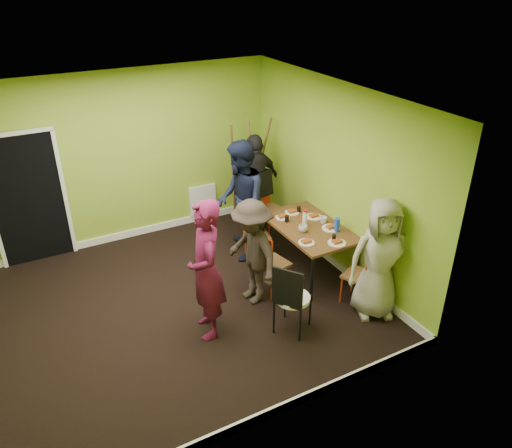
{
  "coord_description": "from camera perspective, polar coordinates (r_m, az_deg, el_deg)",
  "views": [
    {
      "loc": [
        -1.71,
        -5.38,
        4.21
      ],
      "look_at": [
        1.19,
        0.0,
        0.97
      ],
      "focal_mm": 35.0,
      "sensor_mm": 36.0,
      "label": 1
    }
  ],
  "objects": [
    {
      "name": "plate_far_front",
      "position": [
        6.97,
        9.23,
        -2.15
      ],
      "size": [
        0.25,
        0.25,
        0.01
      ],
      "primitive_type": "cylinder",
      "color": "white",
      "rests_on": "dining_table"
    },
    {
      "name": "plate_wall_front",
      "position": [
        7.34,
        8.55,
        -0.48
      ],
      "size": [
        0.27,
        0.27,
        0.01
      ],
      "primitive_type": "cylinder",
      "color": "white",
      "rests_on": "dining_table"
    },
    {
      "name": "chair_bentwood",
      "position": [
        6.21,
        4.01,
        -8.22
      ],
      "size": [
        0.55,
        0.54,
        1.0
      ],
      "rotation": [
        0.0,
        0.0,
        -0.95
      ],
      "color": "black",
      "rests_on": "ground"
    },
    {
      "name": "chair_front_end",
      "position": [
        6.87,
        12.28,
        -5.38
      ],
      "size": [
        0.49,
        0.49,
        0.91
      ],
      "rotation": [
        0.0,
        0.0,
        0.4
      ],
      "color": "red",
      "rests_on": "ground"
    },
    {
      "name": "plate_near_left",
      "position": [
        7.57,
        3.04,
        0.76
      ],
      "size": [
        0.22,
        0.22,
        0.01
      ],
      "primitive_type": "cylinder",
      "color": "white",
      "rests_on": "dining_table"
    },
    {
      "name": "ground",
      "position": [
        7.04,
        -8.68,
        -9.18
      ],
      "size": [
        5.0,
        5.0,
        0.0
      ],
      "primitive_type": "plane",
      "color": "black",
      "rests_on": "ground"
    },
    {
      "name": "person_back_end",
      "position": [
        8.55,
        -0.0,
        4.78
      ],
      "size": [
        1.07,
        0.7,
        1.7
      ],
      "primitive_type": "imported",
      "rotation": [
        0.0,
        0.0,
        3.45
      ],
      "color": "black",
      "rests_on": "ground"
    },
    {
      "name": "person_standing",
      "position": [
        6.04,
        -5.7,
        -5.3
      ],
      "size": [
        0.57,
        0.74,
        1.83
      ],
      "primitive_type": "imported",
      "rotation": [
        0.0,
        0.0,
        -1.78
      ],
      "color": "#540E2E",
      "rests_on": "ground"
    },
    {
      "name": "cup_b",
      "position": [
        7.46,
        7.7,
        0.45
      ],
      "size": [
        0.11,
        0.11,
        0.1
      ],
      "primitive_type": "imported",
      "color": "white",
      "rests_on": "dining_table"
    },
    {
      "name": "person_front_end",
      "position": [
        6.57,
        13.97,
        -3.92
      ],
      "size": [
        0.96,
        0.81,
        1.67
      ],
      "primitive_type": "imported",
      "rotation": [
        0.0,
        0.0,
        -0.41
      ],
      "color": "#9C9688",
      "rests_on": "ground"
    },
    {
      "name": "person_left_far",
      "position": [
        7.65,
        -1.78,
        2.64
      ],
      "size": [
        1.01,
        1.12,
        1.89
      ],
      "primitive_type": "imported",
      "rotation": [
        0.0,
        0.0,
        -1.95
      ],
      "color": "black",
      "rests_on": "ground"
    },
    {
      "name": "person_left_near",
      "position": [
        6.67,
        -0.46,
        -3.26
      ],
      "size": [
        0.66,
        1.03,
        1.51
      ],
      "primitive_type": "imported",
      "rotation": [
        0.0,
        0.0,
        -1.47
      ],
      "color": "black",
      "rests_on": "ground"
    },
    {
      "name": "glass_back",
      "position": [
        7.74,
        4.91,
        1.69
      ],
      "size": [
        0.06,
        0.06,
        0.1
      ],
      "primitive_type": "cylinder",
      "color": "black",
      "rests_on": "dining_table"
    },
    {
      "name": "plate_wall_back",
      "position": [
        7.63,
        6.63,
        0.82
      ],
      "size": [
        0.25,
        0.25,
        0.01
      ],
      "primitive_type": "cylinder",
      "color": "white",
      "rests_on": "dining_table"
    },
    {
      "name": "plate_far_back",
      "position": [
        7.74,
        4.15,
        1.34
      ],
      "size": [
        0.23,
        0.23,
        0.01
      ],
      "primitive_type": "cylinder",
      "color": "white",
      "rests_on": "dining_table"
    },
    {
      "name": "dining_table",
      "position": [
        7.4,
        6.06,
        -0.59
      ],
      "size": [
        0.9,
        1.5,
        0.75
      ],
      "color": "black",
      "rests_on": "ground"
    },
    {
      "name": "cup_a",
      "position": [
        7.19,
        5.4,
        -0.51
      ],
      "size": [
        0.13,
        0.13,
        0.1
      ],
      "primitive_type": "imported",
      "color": "white",
      "rests_on": "dining_table"
    },
    {
      "name": "blue_bottle",
      "position": [
        7.23,
        9.25,
        -0.1
      ],
      "size": [
        0.08,
        0.08,
        0.21
      ],
      "primitive_type": "cylinder",
      "color": "blue",
      "rests_on": "dining_table"
    },
    {
      "name": "chair_left_far",
      "position": [
        7.71,
        -0.33,
        -0.93
      ],
      "size": [
        0.42,
        0.42,
        0.87
      ],
      "rotation": [
        0.0,
        0.0,
        -1.75
      ],
      "color": "red",
      "rests_on": "ground"
    },
    {
      "name": "chair_back_end",
      "position": [
        8.41,
        0.71,
        3.79
      ],
      "size": [
        0.55,
        0.62,
        1.09
      ],
      "rotation": [
        0.0,
        0.0,
        3.39
      ],
      "color": "red",
      "rests_on": "ground"
    },
    {
      "name": "glass_front",
      "position": [
        7.0,
        8.91,
        -1.58
      ],
      "size": [
        0.06,
        0.06,
        0.1
      ],
      "primitive_type": "cylinder",
      "color": "black",
      "rests_on": "dining_table"
    },
    {
      "name": "room_walls",
      "position": [
        6.53,
        -9.62,
        -2.09
      ],
      "size": [
        5.04,
        4.54,
        2.82
      ],
      "color": "#8CA42A",
      "rests_on": "ground"
    },
    {
      "name": "easel",
      "position": [
        8.59,
        -0.86,
        5.67
      ],
      "size": [
        0.77,
        0.73,
        1.93
      ],
      "color": "brown",
      "rests_on": "ground"
    },
    {
      "name": "chair_left_near",
      "position": [
        6.92,
        1.47,
        -4.12
      ],
      "size": [
        0.46,
        0.46,
        0.95
      ],
      "rotation": [
        0.0,
        0.0,
        -1.38
      ],
      "color": "red",
      "rests_on": "ground"
    },
    {
      "name": "thermos",
      "position": [
        7.3,
        5.61,
        0.56
      ],
      "size": [
        0.07,
        0.07,
        0.24
      ],
      "primitive_type": "cylinder",
      "color": "white",
      "rests_on": "dining_table"
    },
    {
      "name": "orange_bottle",
      "position": [
        7.47,
        5.3,
        0.54
      ],
      "size": [
        0.04,
        0.04,
        0.08
      ],
      "primitive_type": "cylinder",
      "color": "red",
      "rests_on": "dining_table"
    },
    {
      "name": "glass_mid",
      "position": [
        7.45,
        3.54,
        0.61
      ],
      "size": [
        0.07,
        0.07,
        0.1
      ],
      "primitive_type": "cylinder",
      "color": "black",
      "rests_on": "dining_table"
    },
    {
      "name": "plate_near_right",
      "position": [
        6.93,
        5.78,
        -2.13
      ],
      "size": [
        0.23,
        0.23,
        0.01
      ],
      "primitive_type": "cylinder",
      "color": "white",
      "rests_on": "dining_table"
    }
  ]
}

